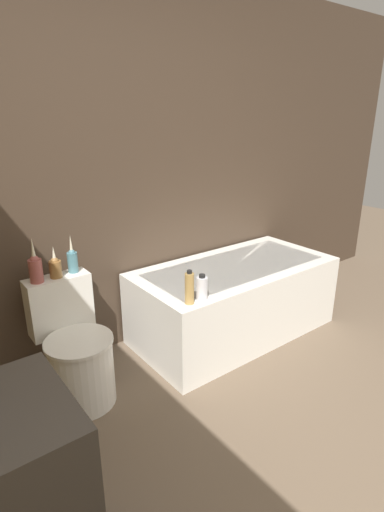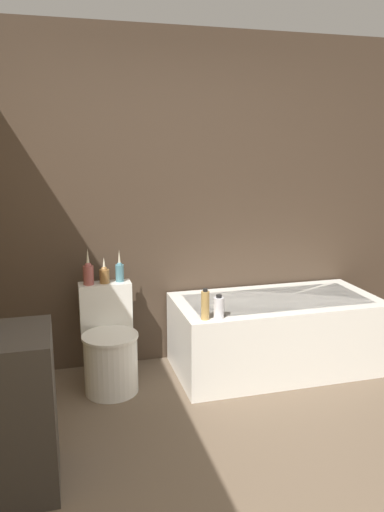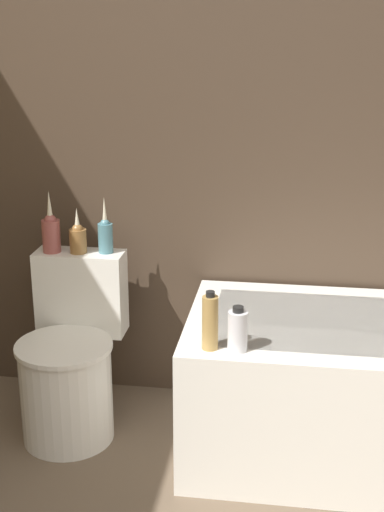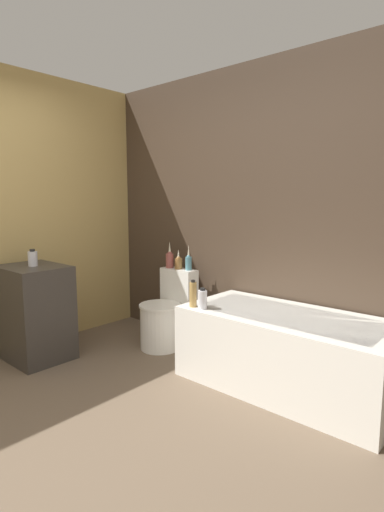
% 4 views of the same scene
% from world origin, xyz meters
% --- Properties ---
extents(wall_back_tiled, '(6.40, 0.06, 2.60)m').
position_xyz_m(wall_back_tiled, '(0.00, 2.10, 1.30)').
color(wall_back_tiled, '#423326').
rests_on(wall_back_tiled, ground_plane).
extents(bathtub, '(1.58, 0.78, 0.57)m').
position_xyz_m(bathtub, '(0.75, 1.66, 0.29)').
color(bathtub, white).
rests_on(bathtub, ground).
extents(toilet, '(0.40, 0.54, 0.74)m').
position_xyz_m(toilet, '(-0.55, 1.67, 0.30)').
color(toilet, white).
rests_on(toilet, ground).
extents(vase_gold, '(0.08, 0.08, 0.27)m').
position_xyz_m(vase_gold, '(-0.66, 1.86, 0.83)').
color(vase_gold, '#994C47').
rests_on(vase_gold, toilet).
extents(vase_silver, '(0.07, 0.07, 0.20)m').
position_xyz_m(vase_silver, '(-0.55, 1.86, 0.81)').
color(vase_silver, olive).
rests_on(vase_silver, toilet).
extents(vase_bronze, '(0.06, 0.06, 0.24)m').
position_xyz_m(vase_bronze, '(-0.43, 1.88, 0.82)').
color(vase_bronze, teal).
rests_on(vase_bronze, toilet).
extents(shampoo_bottle_tall, '(0.06, 0.06, 0.22)m').
position_xyz_m(shampoo_bottle_tall, '(0.08, 1.36, 0.68)').
color(shampoo_bottle_tall, tan).
rests_on(shampoo_bottle_tall, bathtub).
extents(shampoo_bottle_short, '(0.07, 0.07, 0.17)m').
position_xyz_m(shampoo_bottle_short, '(0.18, 1.36, 0.65)').
color(shampoo_bottle_short, silver).
rests_on(shampoo_bottle_short, bathtub).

